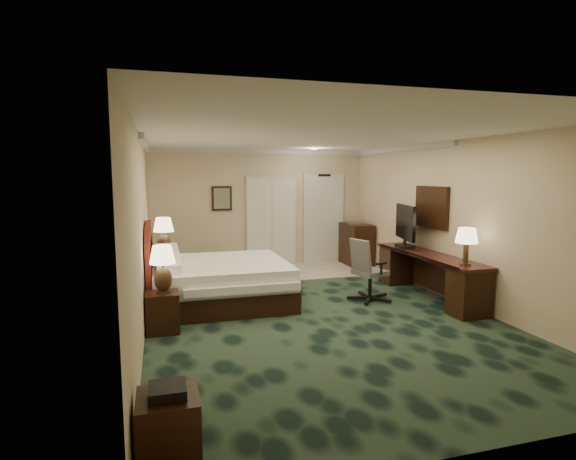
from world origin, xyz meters
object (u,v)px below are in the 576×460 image
object	(u,v)px
bed_bench	(282,285)
tv	(405,226)
minibar	(356,244)
nightstand_near	(163,311)
desk_chair	(370,269)
lamp_far	(164,236)
lamp_near	(163,269)
nightstand_far	(164,272)
bed	(221,282)
side_table	(169,427)
desk	(428,276)

from	to	relation	value
bed_bench	tv	size ratio (longest dim) A/B	1.19
bed_bench	minibar	distance (m)	3.32
nightstand_near	desk_chair	size ratio (longest dim) A/B	0.51
lamp_far	minibar	xyz separation A→B (m)	(4.39, 1.02, -0.50)
lamp_near	tv	distance (m)	4.57
nightstand_far	lamp_far	xyz separation A→B (m)	(0.03, 0.02, 0.67)
bed	tv	xyz separation A→B (m)	(3.46, 0.04, 0.83)
lamp_far	side_table	world-z (taller)	lamp_far
tv	side_table	bearing A→B (deg)	-123.31
minibar	side_table	bearing A→B (deg)	-124.86
lamp_far	desk	distance (m)	4.84
bed	bed_bench	distance (m)	1.08
nightstand_near	bed_bench	xyz separation A→B (m)	(2.02, 1.21, -0.06)
bed_bench	side_table	bearing A→B (deg)	-107.74
tv	nightstand_near	bearing A→B (deg)	-151.17
nightstand_far	lamp_far	distance (m)	0.67
nightstand_near	lamp_far	bearing A→B (deg)	88.52
side_table	minibar	world-z (taller)	minibar
nightstand_far	lamp_far	bearing A→B (deg)	41.59
desk_chair	nightstand_far	bearing A→B (deg)	133.23
lamp_far	minibar	world-z (taller)	lamp_far
nightstand_near	bed	bearing A→B (deg)	50.76
nightstand_near	desk	distance (m)	4.48
lamp_near	desk_chair	world-z (taller)	lamp_near
lamp_near	side_table	size ratio (longest dim) A/B	1.30
tv	bed_bench	bearing A→B (deg)	-166.51
desk	tv	size ratio (longest dim) A/B	2.59
side_table	nightstand_far	bearing A→B (deg)	89.83
lamp_far	tv	bearing A→B (deg)	-15.74
bed	side_table	bearing A→B (deg)	-102.86
nightstand_far	tv	distance (m)	4.61
bed	nightstand_near	bearing A→B (deg)	-129.24
lamp_near	desk	world-z (taller)	lamp_near
bed_bench	desk_chair	distance (m)	1.55
lamp_far	bed_bench	size ratio (longest dim) A/B	0.57
nightstand_far	desk_chair	bearing A→B (deg)	-28.24
bed_bench	tv	xyz separation A→B (m)	(2.38, -0.00, 0.96)
bed_bench	side_table	xyz separation A→B (m)	(-2.00, -4.12, 0.04)
nightstand_near	nightstand_far	bearing A→B (deg)	89.13
lamp_near	side_table	world-z (taller)	lamp_near
nightstand_far	lamp_near	size ratio (longest dim) A/B	0.99
nightstand_near	minibar	xyz separation A→B (m)	(4.45, 3.45, 0.22)
bed	minibar	bearing A→B (deg)	33.17
bed	lamp_near	xyz separation A→B (m)	(-0.93, -1.21, 0.52)
nightstand_near	desk_chair	world-z (taller)	desk_chair
bed_bench	desk	distance (m)	2.54
bed	bed_bench	world-z (taller)	bed
nightstand_far	tv	world-z (taller)	tv
lamp_near	minibar	xyz separation A→B (m)	(4.43, 3.50, -0.38)
bed_bench	minibar	xyz separation A→B (m)	(2.43, 2.25, 0.28)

